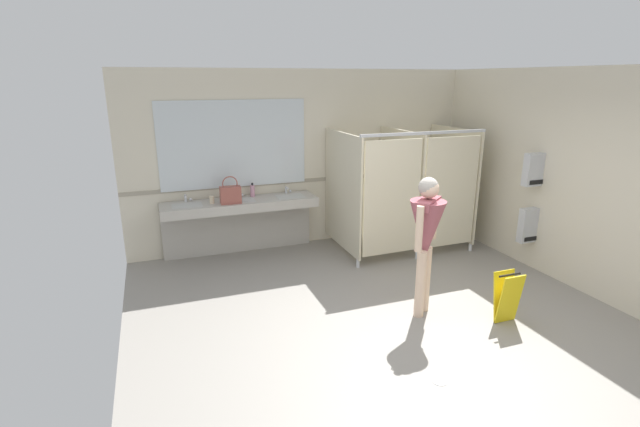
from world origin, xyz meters
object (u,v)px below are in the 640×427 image
object	(u,v)px
paper_towel_dispenser_lower	(531,225)
handbag	(230,194)
person_standing	(426,230)
wet_floor_sign	(507,297)
paper_towel_dispenser_upper	(537,169)
soap_dispenser	(253,191)
paper_cup	(212,200)

from	to	relation	value
paper_towel_dispenser_lower	handbag	size ratio (longest dim) A/B	1.22
person_standing	wet_floor_sign	distance (m)	1.17
handbag	paper_towel_dispenser_upper	bearing A→B (deg)	-23.14
paper_towel_dispenser_lower	soap_dispenser	bearing A→B (deg)	150.52
paper_towel_dispenser_lower	person_standing	distance (m)	2.31
person_standing	paper_cup	size ratio (longest dim) A/B	15.09
paper_towel_dispenser_lower	paper_cup	size ratio (longest dim) A/B	4.62
soap_dispenser	paper_towel_dispenser_lower	bearing A→B (deg)	-29.48
paper_towel_dispenser_upper	person_standing	distance (m)	2.32
handbag	soap_dispenser	distance (m)	0.49
paper_cup	handbag	bearing A→B (deg)	-20.85
paper_towel_dispenser_lower	handbag	distance (m)	4.32
person_standing	paper_cup	bearing A→B (deg)	129.35
wet_floor_sign	paper_cup	bearing A→B (deg)	133.33
handbag	paper_cup	bearing A→B (deg)	159.15
soap_dispenser	wet_floor_sign	xyz separation A→B (m)	(2.16, -3.18, -0.68)
paper_cup	wet_floor_sign	size ratio (longest dim) A/B	0.18
paper_towel_dispenser_upper	handbag	size ratio (longest dim) A/B	1.12
paper_towel_dispenser_upper	paper_cup	bearing A→B (deg)	157.00
person_standing	paper_cup	xyz separation A→B (m)	(-2.03, 2.48, -0.08)
person_standing	soap_dispenser	xyz separation A→B (m)	(-1.39, 2.68, -0.04)
soap_dispenser	paper_cup	world-z (taller)	soap_dispenser
paper_towel_dispenser_upper	handbag	bearing A→B (deg)	156.86
handbag	person_standing	bearing A→B (deg)	-53.30
paper_towel_dispenser_lower	paper_cup	world-z (taller)	paper_cup
handbag	soap_dispenser	bearing A→B (deg)	37.80
paper_towel_dispenser_upper	paper_cup	xyz separation A→B (m)	(-4.21, 1.79, -0.49)
paper_towel_dispenser_lower	paper_cup	distance (m)	4.59
wet_floor_sign	person_standing	bearing A→B (deg)	147.22
handbag	soap_dispenser	xyz separation A→B (m)	(0.39, 0.30, -0.05)
paper_towel_dispenser_upper	person_standing	size ratio (longest dim) A/B	0.28
person_standing	soap_dispenser	bearing A→B (deg)	117.38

